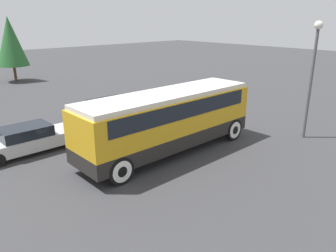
# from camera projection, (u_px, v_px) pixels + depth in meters

# --- Properties ---
(ground_plane) EXTENTS (120.00, 120.00, 0.00)m
(ground_plane) POSITION_uv_depth(u_px,v_px,m) (168.00, 152.00, 16.45)
(ground_plane) COLOR #38383A
(tour_bus) EXTENTS (9.57, 2.58, 3.06)m
(tour_bus) POSITION_uv_depth(u_px,v_px,m) (169.00, 116.00, 15.92)
(tour_bus) COLOR black
(tour_bus) RESTS_ON ground_plane
(parked_car_near) EXTENTS (4.64, 1.97, 1.29)m
(parked_car_near) POSITION_uv_depth(u_px,v_px,m) (111.00, 108.00, 22.02)
(parked_car_near) COLOR navy
(parked_car_near) RESTS_ON ground_plane
(parked_car_mid) EXTENTS (4.50, 1.86, 1.37)m
(parked_car_mid) POSITION_uv_depth(u_px,v_px,m) (29.00, 139.00, 16.26)
(parked_car_mid) COLOR #BCBCC1
(parked_car_mid) RESTS_ON ground_plane
(lamp_post) EXTENTS (0.44, 0.44, 6.28)m
(lamp_post) POSITION_uv_depth(u_px,v_px,m) (313.00, 65.00, 17.20)
(lamp_post) COLOR #515156
(lamp_post) RESTS_ON ground_plane
(tree_left) EXTENTS (3.16, 3.16, 6.57)m
(tree_left) POSITION_uv_depth(u_px,v_px,m) (10.00, 41.00, 33.32)
(tree_left) COLOR brown
(tree_left) RESTS_ON ground_plane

